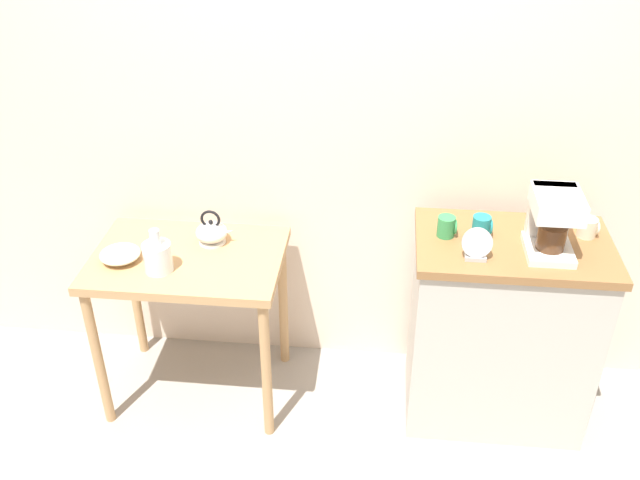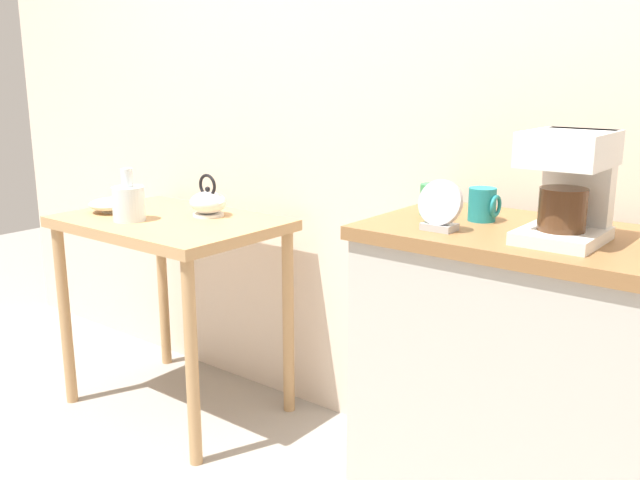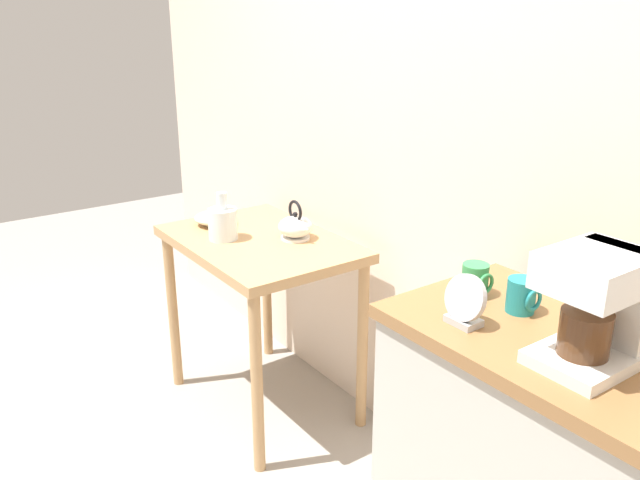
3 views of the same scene
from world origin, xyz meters
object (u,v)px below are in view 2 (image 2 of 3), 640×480
object	(u,v)px
glass_carafe_vase	(129,202)
mug_tall_green	(433,200)
mug_dark_teal	(483,204)
teakettle	(208,203)
table_clock	(440,208)
bowl_stoneware	(112,204)
coffee_maker	(569,181)

from	to	relation	value
glass_carafe_vase	mug_tall_green	size ratio (longest dim) A/B	2.21
mug_dark_teal	glass_carafe_vase	bearing A→B (deg)	-172.51
teakettle	table_clock	bearing A→B (deg)	-12.01
glass_carafe_vase	table_clock	bearing A→B (deg)	0.05
bowl_stoneware	mug_tall_green	bearing A→B (deg)	4.20
mug_tall_green	table_clock	bearing A→B (deg)	-55.60
teakettle	mug_tall_green	xyz separation A→B (m)	(1.00, -0.08, 0.14)
bowl_stoneware	glass_carafe_vase	size ratio (longest dim) A/B	0.89
glass_carafe_vase	table_clock	distance (m)	1.28
teakettle	coffee_maker	distance (m)	1.42
coffee_maker	mug_tall_green	size ratio (longest dim) A/B	2.98
mug_tall_green	mug_dark_teal	distance (m)	0.14
teakettle	table_clock	world-z (taller)	table_clock
bowl_stoneware	mug_tall_green	xyz separation A→B (m)	(1.36, 0.10, 0.16)
teakettle	mug_dark_teal	xyz separation A→B (m)	(1.14, -0.06, 0.14)
mug_tall_green	table_clock	world-z (taller)	table_clock
mug_tall_green	table_clock	xyz separation A→B (m)	(0.10, -0.15, 0.01)
teakettle	glass_carafe_vase	bearing A→B (deg)	-125.72
bowl_stoneware	glass_carafe_vase	bearing A→B (deg)	-16.56
coffee_maker	mug_dark_teal	size ratio (longest dim) A/B	2.91
glass_carafe_vase	coffee_maker	world-z (taller)	coffee_maker
bowl_stoneware	teakettle	bearing A→B (deg)	27.15
bowl_stoneware	teakettle	world-z (taller)	teakettle
bowl_stoneware	table_clock	distance (m)	1.47
glass_carafe_vase	coffee_maker	distance (m)	1.58
teakettle	coffee_maker	world-z (taller)	coffee_maker
glass_carafe_vase	mug_tall_green	xyz separation A→B (m)	(1.17, 0.15, 0.12)
glass_carafe_vase	mug_dark_teal	bearing A→B (deg)	7.49
teakettle	mug_dark_teal	size ratio (longest dim) A/B	1.89
mug_dark_teal	table_clock	size ratio (longest dim) A/B	0.69
glass_carafe_vase	mug_dark_teal	distance (m)	1.33
glass_carafe_vase	table_clock	size ratio (longest dim) A/B	1.49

